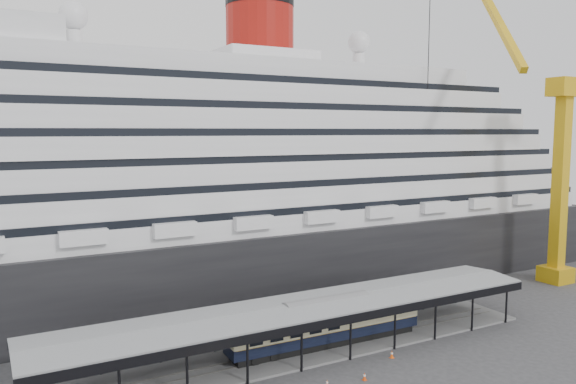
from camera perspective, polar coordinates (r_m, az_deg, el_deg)
name	(u,v)px	position (r m, az deg, el deg)	size (l,w,h in m)	color
ground	(331,369)	(58.05, 4.44, -17.46)	(200.00, 200.00, 0.00)	#323234
cruise_ship	(211,165)	(81.94, -7.83, 2.71)	(130.00, 30.00, 43.90)	black
platform_canopy	(306,330)	(61.10, 1.80, -13.82)	(56.00, 9.18, 5.30)	slate
crane_yellow	(555,153)	(94.14, 25.46, 3.59)	(23.83, 18.78, 47.60)	gold
pullman_carriage	(327,323)	(62.29, 3.94, -13.09)	(22.82, 3.36, 22.36)	black
traffic_cone_left	(365,376)	(55.88, 7.78, -18.05)	(0.44, 0.44, 0.75)	#D9400C
traffic_cone_mid	(327,383)	(54.28, 3.99, -18.81)	(0.45, 0.45, 0.69)	#F1580D
traffic_cone_right	(392,354)	(61.11, 10.51, -15.89)	(0.46, 0.46, 0.81)	#F7570D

